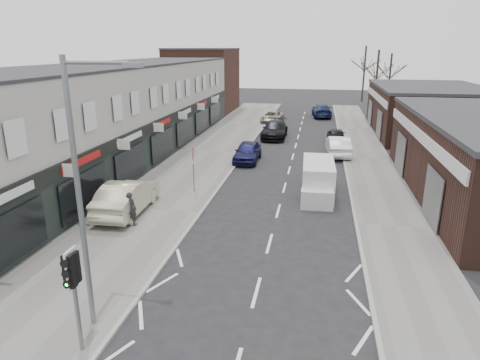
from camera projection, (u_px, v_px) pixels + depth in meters
The scene contains 21 objects.
ground at pixel (247, 327), 13.26m from camera, with size 160.00×160.00×0.00m, color black.
pavement_left at pixel (210, 152), 35.06m from camera, with size 5.50×64.00×0.12m, color slate.
pavement_right at pixel (368, 159), 32.91m from camera, with size 3.50×64.00×0.12m, color slate.
shop_terrace_left at pixel (116, 112), 32.85m from camera, with size 8.00×41.00×7.10m, color #BCB7AC.
brick_block_far at pixel (203, 81), 56.66m from camera, with size 8.00×10.00×8.00m, color #4D2A21.
right_unit_far at pixel (428, 111), 42.36m from camera, with size 10.00×16.00×4.50m, color #3A211A.
tree_far_a at pixel (373, 113), 56.78m from camera, with size 3.60×3.60×8.00m, color #382D26, non-canonical shape.
tree_far_b at pixel (387, 107), 61.98m from camera, with size 3.60×3.60×7.50m, color #382D26, non-canonical shape.
tree_far_c at pixel (362, 102), 68.13m from camera, with size 3.60×3.60×8.50m, color #382D26, non-canonical shape.
traffic_light at pixel (73, 278), 11.41m from camera, with size 0.28×0.60×3.10m.
street_lamp at pixel (83, 185), 11.91m from camera, with size 2.23×0.22×8.00m.
warning_sign at pixel (194, 157), 24.76m from camera, with size 0.12×0.80×2.70m.
white_van at pixel (318, 180), 24.88m from camera, with size 1.88×5.08×1.96m.
sedan_on_pavement at pixel (127, 196), 21.94m from camera, with size 1.79×5.15×1.70m, color #BEB998.
pedestrian at pixel (130, 209), 20.28m from camera, with size 0.61×0.40×1.68m, color black.
parked_car_left_a at pixel (247, 152), 32.30m from camera, with size 1.76×4.38×1.49m, color #12133A.
parked_car_left_b at pixel (275, 130), 40.69m from camera, with size 2.22×5.47×1.59m, color black.
parked_car_left_c at pixel (272, 117), 49.11m from camera, with size 2.07×4.49×1.25m, color #9D957E.
parked_car_right_a at pixel (338, 146), 34.03m from camera, with size 1.65×4.75×1.56m, color white.
parked_car_right_b at pixel (336, 135), 38.68m from camera, with size 1.57×3.91×1.33m, color black.
parked_car_right_c at pixel (322, 111), 52.98m from camera, with size 2.21×5.44×1.58m, color #151F43.
Camera 1 is at (1.83, -11.16, 8.29)m, focal length 32.00 mm.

